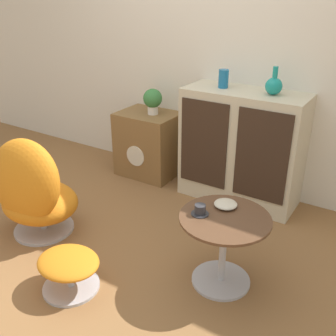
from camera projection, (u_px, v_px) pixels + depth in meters
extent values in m
plane|color=olive|center=(108.00, 249.00, 2.88)|extent=(12.00, 12.00, 0.00)
cube|color=silver|center=(208.00, 42.00, 3.47)|extent=(6.40, 0.06, 2.60)
cube|color=beige|center=(242.00, 147.00, 3.38)|extent=(1.02, 0.43, 0.98)
cube|color=#332319|center=(204.00, 144.00, 3.32)|extent=(0.43, 0.01, 0.75)
cube|color=#332319|center=(261.00, 157.00, 3.07)|extent=(0.43, 0.01, 0.75)
cube|color=brown|center=(149.00, 144.00, 3.92)|extent=(0.57, 0.45, 0.64)
cylinder|color=beige|center=(135.00, 156.00, 3.77)|extent=(0.20, 0.01, 0.20)
cylinder|color=#B7B7BC|center=(44.00, 228.00, 3.11)|extent=(0.46, 0.46, 0.02)
cylinder|color=#B7B7BC|center=(43.00, 223.00, 3.08)|extent=(0.06, 0.06, 0.08)
ellipsoid|color=orange|center=(40.00, 202.00, 3.01)|extent=(0.66, 0.58, 0.29)
ellipsoid|color=orange|center=(25.00, 180.00, 2.81)|extent=(0.65, 0.45, 0.64)
cylinder|color=#B7B7BC|center=(71.00, 286.00, 2.51)|extent=(0.36, 0.36, 0.02)
cylinder|color=#B7B7BC|center=(70.00, 277.00, 2.48)|extent=(0.04, 0.04, 0.14)
ellipsoid|color=orange|center=(68.00, 262.00, 2.43)|extent=(0.41, 0.35, 0.09)
cylinder|color=#B7B7BC|center=(221.00, 280.00, 2.57)|extent=(0.38, 0.38, 0.02)
cylinder|color=#B7B7BC|center=(223.00, 250.00, 2.47)|extent=(0.04, 0.04, 0.45)
cylinder|color=brown|center=(225.00, 218.00, 2.37)|extent=(0.56, 0.56, 0.02)
cylinder|color=#196699|center=(223.00, 79.00, 3.25)|extent=(0.08, 0.08, 0.15)
ellipsoid|color=teal|center=(274.00, 86.00, 3.04)|extent=(0.13, 0.13, 0.13)
cylinder|color=teal|center=(275.00, 72.00, 3.00)|extent=(0.04, 0.04, 0.09)
cylinder|color=silver|center=(153.00, 110.00, 3.75)|extent=(0.10, 0.10, 0.08)
sphere|color=#387A3D|center=(153.00, 98.00, 3.70)|extent=(0.18, 0.18, 0.18)
cylinder|color=#2D2D33|center=(200.00, 214.00, 2.39)|extent=(0.11, 0.11, 0.01)
cylinder|color=#2D2D33|center=(200.00, 210.00, 2.38)|extent=(0.07, 0.07, 0.06)
ellipsoid|color=beige|center=(226.00, 204.00, 2.47)|extent=(0.15, 0.15, 0.04)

